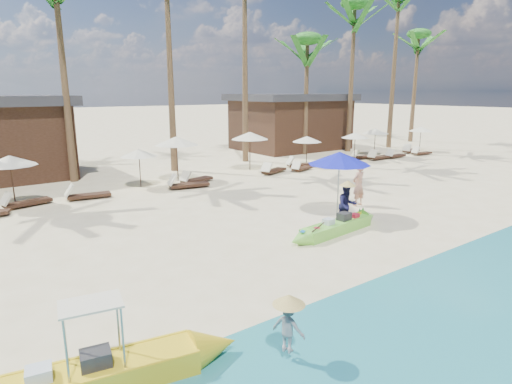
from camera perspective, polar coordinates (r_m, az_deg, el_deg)
ground at (r=12.94m, az=7.83°, el=-7.29°), size 240.00×240.00×0.00m
wet_sand_strip at (r=10.28m, az=28.11°, el=-14.48°), size 240.00×4.50×0.01m
green_canoe at (r=14.26m, az=10.70°, el=-4.56°), size 4.78×0.91×0.61m
yellow_canoe at (r=7.59m, az=-22.20°, el=-22.17°), size 5.64×1.37×1.47m
tourist at (r=17.61m, az=13.50°, el=0.95°), size 0.66×0.47×1.73m
vendor_green at (r=14.81m, az=12.01°, el=-1.77°), size 0.86×0.76×1.50m
vendor_yellow at (r=7.60m, az=4.34°, el=-17.42°), size 0.55×0.69×0.93m
blue_umbrella at (r=15.64m, az=11.06°, el=4.45°), size 2.24×2.24×2.41m
resort_parasol_4 at (r=19.37m, az=-30.00°, el=3.65°), size 2.02×2.02×2.08m
lounger_4_right at (r=19.43m, az=-28.54°, el=-1.17°), size 1.93×0.96×0.63m
resort_parasol_5 at (r=21.12m, az=-15.36°, el=5.06°), size 1.80×1.80×1.85m
lounger_5_left at (r=19.71m, az=-21.77°, el=-0.30°), size 1.90×0.83×0.62m
resort_parasol_6 at (r=22.15m, az=-10.56°, el=6.73°), size 2.23×2.23×2.29m
lounger_6_left at (r=20.61m, az=-9.27°, el=1.09°), size 2.04×0.98×0.67m
lounger_6_right at (r=21.73m, az=-8.14°, el=1.72°), size 1.90×0.96×0.62m
resort_parasol_7 at (r=24.86m, az=-0.83°, el=7.52°), size 2.17×2.17×2.24m
lounger_7_left at (r=24.04m, az=2.24°, el=2.96°), size 1.90×1.10×0.62m
lounger_7_right at (r=24.99m, az=6.06°, el=3.25°), size 1.72×0.96×0.56m
resort_parasol_8 at (r=26.44m, az=6.81°, el=7.02°), size 1.79×1.79×1.85m
lounger_8_left at (r=26.10m, az=5.84°, el=3.73°), size 1.91×1.13×0.62m
resort_parasol_9 at (r=28.99m, az=13.10°, el=7.37°), size 1.83×1.83×1.88m
lounger_9_left at (r=30.09m, az=14.04°, el=4.66°), size 1.84×1.01×0.60m
lounger_9_right at (r=30.09m, az=16.04°, el=4.57°), size 1.92×0.60×0.65m
resort_parasol_10 at (r=32.00m, az=15.64°, el=7.83°), size 1.87×1.87×1.93m
lounger_10_left at (r=31.20m, az=18.03°, el=4.69°), size 1.75×0.62×0.59m
lounger_10_right at (r=33.25m, az=21.13°, el=4.94°), size 1.73×0.70×0.57m
resort_parasol_11 at (r=35.22m, az=21.16°, el=7.84°), size 1.84×1.84×1.89m
lounger_11_left at (r=34.25m, az=19.78°, el=5.29°), size 1.88×1.02×0.61m
palm_3 at (r=23.85m, az=-25.05°, el=21.93°), size 2.08×2.08×10.52m
palm_6 at (r=31.59m, az=6.84°, el=17.81°), size 2.08×2.08×8.51m
palm_7 at (r=33.86m, az=12.93°, el=20.58°), size 2.08×2.08×11.08m
palm_8 at (r=37.27m, az=18.37°, el=21.41°), size 2.08×2.08×12.70m
palm_9 at (r=42.03m, az=20.76°, el=17.32°), size 2.08×2.08×9.82m
pavilion_east at (r=34.57m, az=4.65°, el=9.41°), size 8.80×6.60×4.30m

